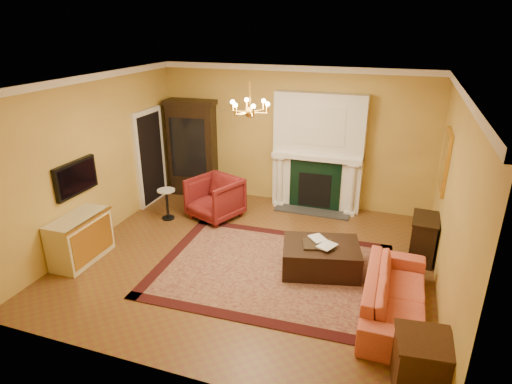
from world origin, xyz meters
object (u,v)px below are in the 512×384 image
at_px(wingback_armchair, 215,196).
at_px(commode, 80,238).
at_px(china_cabinet, 193,150).
at_px(leather_ottoman, 321,257).
at_px(coral_sofa, 396,289).
at_px(end_table, 421,365).
at_px(pedestal_table, 167,202).
at_px(console_table, 423,240).

xyz_separation_m(wingback_armchair, commode, (-1.46, -2.31, -0.07)).
bearing_deg(china_cabinet, leather_ottoman, -42.28).
height_order(wingback_armchair, commode, wingback_armchair).
xyz_separation_m(china_cabinet, coral_sofa, (4.70, -3.25, -0.65)).
relative_size(wingback_armchair, end_table, 1.47).
bearing_deg(china_cabinet, coral_sofa, -41.88).
distance_m(pedestal_table, coral_sofa, 4.88).
bearing_deg(pedestal_table, console_table, -0.21).
relative_size(china_cabinet, coral_sofa, 1.00).
bearing_deg(commode, china_cabinet, 82.13).
xyz_separation_m(china_cabinet, commode, (-0.43, -3.45, -0.65)).
bearing_deg(commode, coral_sofa, 1.49).
distance_m(commode, end_table, 5.56).
bearing_deg(leather_ottoman, commode, -179.52).
bearing_deg(china_cabinet, console_table, -24.18).
bearing_deg(console_table, leather_ottoman, -146.46).
xyz_separation_m(end_table, console_table, (0.06, 2.99, 0.06)).
bearing_deg(commode, leather_ottoman, 13.30).
bearing_deg(console_table, commode, -157.66).
bearing_deg(wingback_armchair, china_cabinet, 154.12).
relative_size(commode, end_table, 1.68).
xyz_separation_m(commode, end_table, (5.45, -1.08, -0.08)).
bearing_deg(coral_sofa, console_table, -12.45).
height_order(china_cabinet, coral_sofa, china_cabinet).
height_order(pedestal_table, end_table, pedestal_table).
height_order(coral_sofa, leather_ottoman, coral_sofa).
relative_size(pedestal_table, end_table, 1.00).
xyz_separation_m(china_cabinet, console_table, (5.08, -1.55, -0.68)).
bearing_deg(coral_sofa, wingback_armchair, 60.23).
height_order(wingback_armchair, coral_sofa, wingback_armchair).
bearing_deg(commode, end_table, -12.01).
distance_m(china_cabinet, wingback_armchair, 1.65).
relative_size(pedestal_table, coral_sofa, 0.31).
distance_m(china_cabinet, console_table, 5.35).
bearing_deg(wingback_armchair, console_table, 16.12).
distance_m(pedestal_table, console_table, 4.95).
relative_size(china_cabinet, pedestal_table, 3.25).
height_order(commode, leather_ottoman, commode).
height_order(china_cabinet, end_table, china_cabinet).
xyz_separation_m(pedestal_table, commode, (-0.56, -1.92, 0.03)).
xyz_separation_m(pedestal_table, coral_sofa, (4.57, -1.72, 0.03)).
height_order(wingback_armchair, pedestal_table, wingback_armchair).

